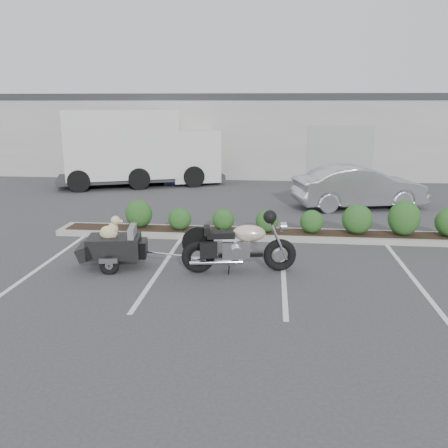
# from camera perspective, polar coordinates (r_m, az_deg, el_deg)

# --- Properties ---
(ground) EXTENTS (90.00, 90.00, 0.00)m
(ground) POSITION_cam_1_polar(r_m,az_deg,el_deg) (11.00, 0.80, -4.56)
(ground) COLOR #38383A
(ground) RESTS_ON ground
(planter_kerb) EXTENTS (12.00, 1.00, 0.15)m
(planter_kerb) POSITION_cam_1_polar(r_m,az_deg,el_deg) (13.04, 6.04, -1.25)
(planter_kerb) COLOR #9E9E93
(planter_kerb) RESTS_ON ground
(building) EXTENTS (26.00, 10.00, 4.00)m
(building) POSITION_cam_1_polar(r_m,az_deg,el_deg) (27.42, 3.99, 11.04)
(building) COLOR #9EA099
(building) RESTS_ON ground
(motorcycle) EXTENTS (2.49, 0.99, 1.44)m
(motorcycle) POSITION_cam_1_polar(r_m,az_deg,el_deg) (10.19, 1.82, -2.72)
(motorcycle) COLOR black
(motorcycle) RESTS_ON ground
(pet_trailer) EXTENTS (2.02, 1.15, 1.19)m
(pet_trailer) POSITION_cam_1_polar(r_m,az_deg,el_deg) (10.78, -13.15, -2.54)
(pet_trailer) COLOR black
(pet_trailer) RESTS_ON ground
(sedan) EXTENTS (4.72, 2.63, 1.47)m
(sedan) POSITION_cam_1_polar(r_m,az_deg,el_deg) (17.15, 15.96, 4.31)
(sedan) COLOR #B3B4BB
(sedan) RESTS_ON ground
(dumpster) EXTENTS (1.82, 1.34, 1.12)m
(dumpster) POSITION_cam_1_polar(r_m,az_deg,el_deg) (21.71, -4.99, 6.36)
(dumpster) COLOR navy
(dumpster) RESTS_ON ground
(delivery_truck) EXTENTS (7.49, 4.60, 3.27)m
(delivery_truck) POSITION_cam_1_polar(r_m,az_deg,el_deg) (21.43, -10.09, 8.80)
(delivery_truck) COLOR silver
(delivery_truck) RESTS_ON ground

